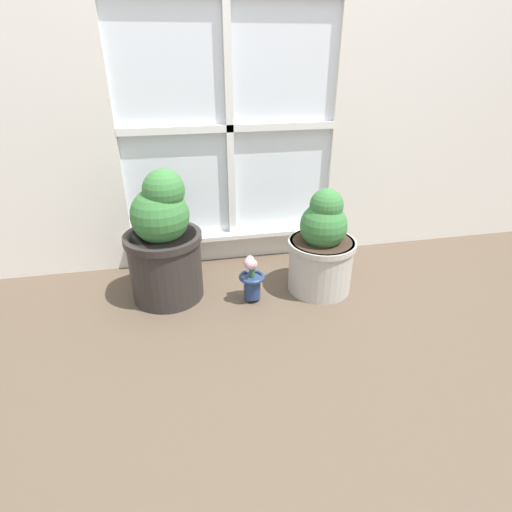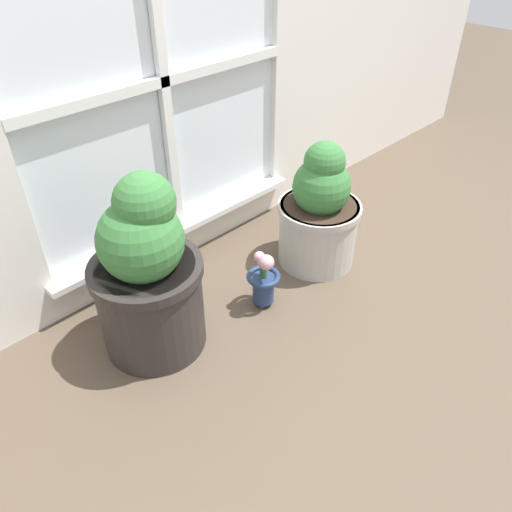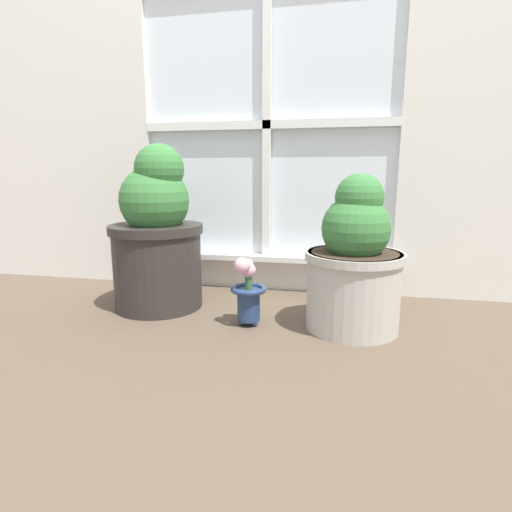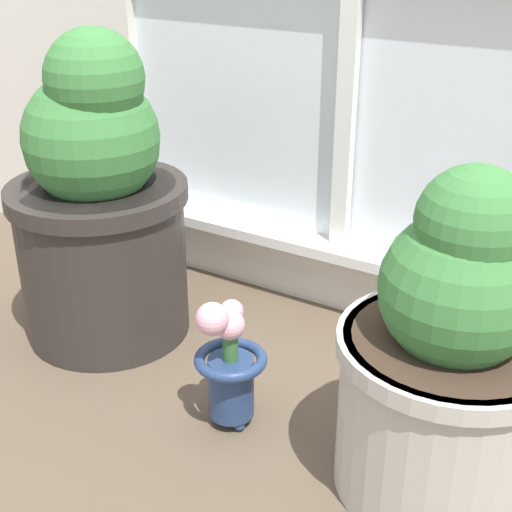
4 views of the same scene
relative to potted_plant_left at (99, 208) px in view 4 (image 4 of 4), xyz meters
The scene contains 4 objects.
ground_plane 0.53m from the potted_plant_left, 36.14° to the right, with size 10.00×10.00×0.00m, color brown.
potted_plant_left is the anchor object (origin of this frame).
potted_plant_right 0.75m from the potted_plant_left, ahead, with size 0.33×0.33×0.52m.
flower_vase 0.44m from the potted_plant_left, 18.16° to the right, with size 0.12×0.12×0.24m.
Camera 4 is at (0.58, -0.69, 0.80)m, focal length 50.00 mm.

